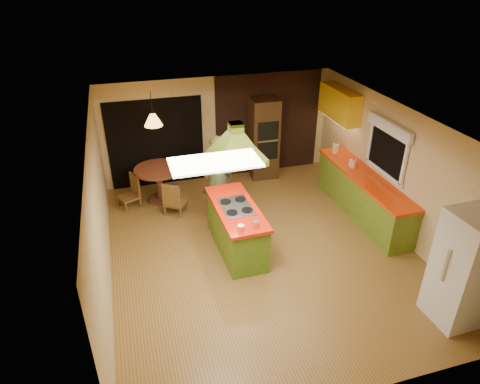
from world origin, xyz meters
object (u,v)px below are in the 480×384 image
object	(u,v)px
man	(217,177)
wall_oven	(264,139)
kitchen_island	(236,228)
dining_table	(159,178)
canister_large	(336,148)
refrigerator	(466,269)

from	to	relation	value
man	wall_oven	world-z (taller)	wall_oven
kitchen_island	dining_table	bearing A→B (deg)	115.40
kitchen_island	canister_large	xyz separation A→B (m)	(2.84, 1.69, 0.56)
wall_oven	canister_large	world-z (taller)	wall_oven
refrigerator	dining_table	size ratio (longest dim) A/B	1.72
wall_oven	canister_large	xyz separation A→B (m)	(1.35, -1.11, 0.04)
wall_oven	refrigerator	bearing A→B (deg)	-74.89
dining_table	canister_large	xyz separation A→B (m)	(3.98, -0.57, 0.47)
man	wall_oven	bearing A→B (deg)	-130.60
man	canister_large	distance (m)	2.92
dining_table	man	bearing A→B (deg)	-42.33
man	canister_large	xyz separation A→B (m)	(2.89, 0.43, 0.12)
refrigerator	dining_table	xyz separation A→B (m)	(-3.86, 4.86, -0.36)
man	dining_table	xyz separation A→B (m)	(-1.09, 1.00, -0.35)
refrigerator	wall_oven	xyz separation A→B (m)	(-1.23, 5.39, 0.07)
refrigerator	dining_table	world-z (taller)	refrigerator
canister_large	dining_table	bearing A→B (deg)	171.86
dining_table	wall_oven	bearing A→B (deg)	11.53
man	dining_table	size ratio (longest dim) A/B	1.71
refrigerator	canister_large	bearing A→B (deg)	86.39
wall_oven	dining_table	distance (m)	2.72
man	refrigerator	xyz separation A→B (m)	(2.77, -3.86, 0.01)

